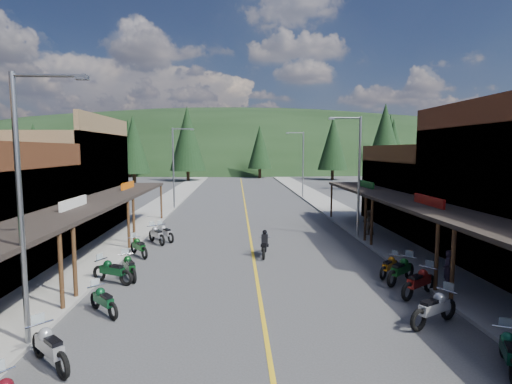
{
  "coord_description": "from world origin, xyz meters",
  "views": [
    {
      "loc": [
        -0.91,
        -17.62,
        5.84
      ],
      "look_at": [
        0.42,
        9.34,
        3.0
      ],
      "focal_mm": 28.0,
      "sensor_mm": 36.0,
      "label": 1
    }
  ],
  "objects": [
    {
      "name": "ground",
      "position": [
        0.0,
        0.0,
        0.0
      ],
      "size": [
        220.0,
        220.0,
        0.0
      ],
      "primitive_type": "plane",
      "color": "#38383A",
      "rests_on": "ground"
    },
    {
      "name": "centerline",
      "position": [
        0.0,
        20.0,
        0.01
      ],
      "size": [
        0.15,
        90.0,
        0.01
      ],
      "primitive_type": "cube",
      "color": "gold",
      "rests_on": "ground"
    },
    {
      "name": "sidewalk_west",
      "position": [
        -8.7,
        20.0,
        0.07
      ],
      "size": [
        3.4,
        94.0,
        0.15
      ],
      "primitive_type": "cube",
      "color": "gray",
      "rests_on": "ground"
    },
    {
      "name": "sidewalk_east",
      "position": [
        8.7,
        20.0,
        0.07
      ],
      "size": [
        3.4,
        94.0,
        0.15
      ],
      "primitive_type": "cube",
      "color": "gray",
      "rests_on": "ground"
    },
    {
      "name": "shop_west_3",
      "position": [
        -13.78,
        11.3,
        3.52
      ],
      "size": [
        10.9,
        10.2,
        8.2
      ],
      "color": "brown",
      "rests_on": "ground"
    },
    {
      "name": "shop_east_3",
      "position": [
        13.75,
        11.3,
        2.53
      ],
      "size": [
        10.9,
        10.2,
        6.2
      ],
      "color": "#4C2D16",
      "rests_on": "ground"
    },
    {
      "name": "streetlight_0",
      "position": [
        -6.95,
        -6.0,
        4.46
      ],
      "size": [
        2.16,
        0.18,
        8.0
      ],
      "color": "gray",
      "rests_on": "ground"
    },
    {
      "name": "streetlight_1",
      "position": [
        -6.95,
        22.0,
        4.46
      ],
      "size": [
        2.16,
        0.18,
        8.0
      ],
      "color": "gray",
      "rests_on": "ground"
    },
    {
      "name": "streetlight_2",
      "position": [
        6.95,
        8.0,
        4.46
      ],
      "size": [
        2.16,
        0.18,
        8.0
      ],
      "color": "gray",
      "rests_on": "ground"
    },
    {
      "name": "streetlight_3",
      "position": [
        6.95,
        30.0,
        4.46
      ],
      "size": [
        2.16,
        0.18,
        8.0
      ],
      "color": "gray",
      "rests_on": "ground"
    },
    {
      "name": "ridge_hill",
      "position": [
        0.0,
        135.0,
        0.0
      ],
      "size": [
        310.0,
        140.0,
        60.0
      ],
      "primitive_type": "ellipsoid",
      "color": "black",
      "rests_on": "ground"
    },
    {
      "name": "pine_0",
      "position": [
        -40.0,
        62.0,
        6.48
      ],
      "size": [
        5.04,
        5.04,
        11.0
      ],
      "color": "black",
      "rests_on": "ground"
    },
    {
      "name": "pine_1",
      "position": [
        -24.0,
        70.0,
        7.24
      ],
      "size": [
        5.88,
        5.88,
        12.5
      ],
      "color": "black",
      "rests_on": "ground"
    },
    {
      "name": "pine_2",
      "position": [
        -10.0,
        58.0,
        7.99
      ],
      "size": [
        6.72,
        6.72,
        14.0
      ],
      "color": "black",
      "rests_on": "ground"
    },
    {
      "name": "pine_3",
      "position": [
        4.0,
        66.0,
        6.48
      ],
      "size": [
        5.04,
        5.04,
        11.0
      ],
      "color": "black",
      "rests_on": "ground"
    },
    {
      "name": "pine_4",
      "position": [
        18.0,
        60.0,
        7.24
      ],
      "size": [
        5.88,
        5.88,
        12.5
      ],
      "color": "black",
      "rests_on": "ground"
    },
    {
      "name": "pine_5",
      "position": [
        34.0,
        72.0,
        7.99
      ],
      "size": [
        6.72,
        6.72,
        14.0
      ],
      "color": "black",
      "rests_on": "ground"
    },
    {
      "name": "pine_6",
      "position": [
        46.0,
        64.0,
        6.48
      ],
      "size": [
        5.04,
        5.04,
        11.0
      ],
      "color": "black",
      "rests_on": "ground"
    },
    {
      "name": "pine_7",
      "position": [
        -32.0,
        76.0,
        7.24
      ],
      "size": [
        5.88,
        5.88,
        12.5
      ],
      "color": "black",
      "rests_on": "ground"
    },
    {
      "name": "pine_8",
      "position": [
        -22.0,
        40.0,
        5.98
      ],
      "size": [
        4.48,
        4.48,
        10.0
      ],
      "color": "black",
      "rests_on": "ground"
    },
    {
      "name": "pine_9",
      "position": [
        24.0,
        45.0,
        6.38
      ],
      "size": [
        4.93,
        4.93,
        10.8
      ],
      "color": "black",
      "rests_on": "ground"
    },
    {
      "name": "pine_10",
      "position": [
        -18.0,
        50.0,
        6.78
      ],
      "size": [
        5.38,
        5.38,
        11.6
      ],
      "color": "black",
      "rests_on": "ground"
    },
    {
      "name": "pine_11",
      "position": [
        20.0,
        38.0,
        7.19
      ],
      "size": [
        5.82,
        5.82,
        12.4
      ],
      "color": "black",
      "rests_on": "ground"
    },
    {
      "name": "bike_west_5",
      "position": [
        -5.93,
        -7.18,
        0.64
      ],
      "size": [
        2.1,
        2.09,
        1.27
      ],
      "primitive_type": null,
      "rotation": [
        0.0,
        0.0,
        0.79
      ],
      "color": "#9A9A9F",
      "rests_on": "ground"
    },
    {
      "name": "bike_west_6",
      "position": [
        -5.65,
        -3.67,
        0.56
      ],
      "size": [
        1.82,
        1.88,
        1.12
      ],
      "primitive_type": null,
      "rotation": [
        0.0,
        0.0,
        0.75
      ],
      "color": "#0D4121",
      "rests_on": "ground"
    },
    {
      "name": "bike_west_7",
      "position": [
        -6.37,
        -0.31,
        0.61
      ],
      "size": [
        2.24,
        1.62,
        1.23
      ],
      "primitive_type": null,
      "rotation": [
        0.0,
        0.0,
        1.09
      ],
      "color": "#0A3619",
      "rests_on": "ground"
    },
    {
      "name": "bike_west_8",
      "position": [
        -5.81,
        0.32,
        0.61
      ],
      "size": [
        1.63,
        2.21,
        1.22
      ],
      "primitive_type": null,
      "rotation": [
        0.0,
        0.0,
        0.49
      ],
      "color": "#0B3A14",
      "rests_on": "ground"
    },
    {
      "name": "bike_west_9",
      "position": [
        -6.29,
        4.17,
        0.59
      ],
      "size": [
        1.79,
        2.09,
        1.19
      ],
      "primitive_type": null,
      "rotation": [
        0.0,
        0.0,
        0.63
      ],
      "color": "#0D4416",
      "rests_on": "ground"
    },
    {
      "name": "bike_west_10",
      "position": [
        -5.91,
        7.18,
        0.64
      ],
      "size": [
        1.86,
        2.26,
        1.27
      ],
      "primitive_type": null,
      "rotation": [
        0.0,
        0.0,
        0.59
      ],
      "color": "#9D9CA1",
      "rests_on": "ground"
    },
    {
      "name": "bike_west_11",
      "position": [
        -5.51,
        7.85,
        0.6
      ],
      "size": [
        1.84,
        2.11,
        1.21
      ],
      "primitive_type": null,
      "rotation": [
        0.0,
        0.0,
        0.65
      ],
      "color": "#A9A8AE",
      "rests_on": "ground"
    },
    {
      "name": "bike_east_4",
      "position": [
        6.28,
        -7.9,
        0.58
      ],
      "size": [
        1.48,
        2.11,
        1.15
      ],
      "primitive_type": null,
      "rotation": [
        0.0,
        0.0,
        -0.45
      ],
      "color": "#0C402A",
      "rests_on": "ground"
    },
    {
      "name": "bike_east_5",
      "position": [
        5.65,
        -5.14,
        0.66
      ],
      "size": [
        2.37,
        1.79,
        1.31
      ],
      "primitive_type": null,
      "rotation": [
        0.0,
        0.0,
        -1.06
      ],
      "color": "#A5A7AB",
      "rests_on": "ground"
    },
    {
      "name": "bike_east_6",
      "position": [
        6.36,
        -2.51,
        0.65
      ],
      "size": [
        2.3,
        1.93,
        1.3
      ],
      "primitive_type": null,
      "rotation": [
        0.0,
        0.0,
        -0.96
      ],
      "color": "maroon",
      "rests_on": "ground"
    },
    {
      "name": "bike_east_7",
      "position": [
        6.31,
        -0.87,
        0.65
      ],
      "size": [
        2.2,
        2.05,
        1.29
      ],
      "primitive_type": null,
      "rotation": [
        0.0,
        0.0,
        -0.86
      ],
      "color": "#0D4415",
      "rests_on": "ground"
    },
    {
      "name": "bike_east_8",
      "position": [
        6.16,
        0.07,
        0.54
      ],
      "size": [
        1.77,
        1.81,
        1.08
      ],
      "primitive_type": null,
      "rotation": [
        0.0,
        0.0,
        -0.76
      ],
      "color": "#C16B0D",
      "rests_on": "ground"
    },
    {
      "name": "rider_on_bike",
      "position": [
        0.61,
        3.84,
        0.62
      ],
      "size": [
        0.9,
        2.09,
        1.55
      ],
      "rotation": [
        0.0,
        0.0,
        -0.11
      ],
      "color": "black",
      "rests_on": "ground"
    },
    {
      "name": "pedestrian_east_a",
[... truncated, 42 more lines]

